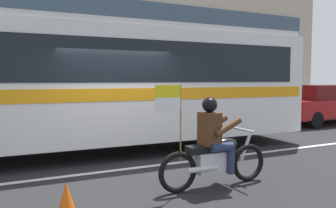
{
  "coord_description": "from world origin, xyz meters",
  "views": [
    {
      "loc": [
        -2.05,
        -7.0,
        1.86
      ],
      "look_at": [
        1.13,
        -0.29,
        1.3
      ],
      "focal_mm": 34.86,
      "sensor_mm": 36.0,
      "label": 1
    }
  ],
  "objects_px": {
    "transit_bus": "(78,79)",
    "parked_hatchback_downstreet": "(321,104)",
    "motorcycle_with_rider": "(214,149)",
    "traffic_cone": "(67,204)"
  },
  "relations": [
    {
      "from": "transit_bus",
      "to": "traffic_cone",
      "type": "distance_m",
      "value": 4.34
    },
    {
      "from": "parked_hatchback_downstreet",
      "to": "motorcycle_with_rider",
      "type": "bearing_deg",
      "value": -150.09
    },
    {
      "from": "traffic_cone",
      "to": "motorcycle_with_rider",
      "type": "bearing_deg",
      "value": 9.15
    },
    {
      "from": "transit_bus",
      "to": "parked_hatchback_downstreet",
      "type": "distance_m",
      "value": 10.33
    },
    {
      "from": "transit_bus",
      "to": "parked_hatchback_downstreet",
      "type": "height_order",
      "value": "transit_bus"
    },
    {
      "from": "transit_bus",
      "to": "traffic_cone",
      "type": "relative_size",
      "value": 22.13
    },
    {
      "from": "motorcycle_with_rider",
      "to": "traffic_cone",
      "type": "height_order",
      "value": "motorcycle_with_rider"
    },
    {
      "from": "motorcycle_with_rider",
      "to": "parked_hatchback_downstreet",
      "type": "relative_size",
      "value": 0.51
    },
    {
      "from": "transit_bus",
      "to": "parked_hatchback_downstreet",
      "type": "xyz_separation_m",
      "value": [
        10.19,
        1.39,
        -1.03
      ]
    },
    {
      "from": "transit_bus",
      "to": "motorcycle_with_rider",
      "type": "bearing_deg",
      "value": -64.78
    }
  ]
}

